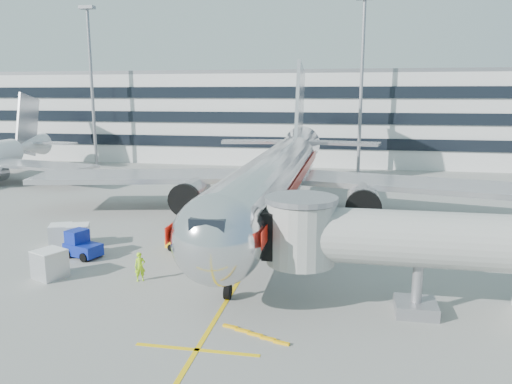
% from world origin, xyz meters
% --- Properties ---
extents(ground, '(180.00, 180.00, 0.00)m').
position_xyz_m(ground, '(0.00, 0.00, 0.00)').
color(ground, gray).
rests_on(ground, ground).
extents(lead_in_line, '(0.25, 70.00, 0.01)m').
position_xyz_m(lead_in_line, '(0.00, 10.00, 0.01)').
color(lead_in_line, yellow).
rests_on(lead_in_line, ground).
extents(stop_bar, '(6.00, 0.25, 0.01)m').
position_xyz_m(stop_bar, '(0.00, -14.00, 0.01)').
color(stop_bar, yellow).
rests_on(stop_bar, ground).
extents(main_jet, '(50.95, 48.70, 16.06)m').
position_xyz_m(main_jet, '(0.00, 11.72, 4.23)').
color(main_jet, silver).
rests_on(main_jet, ground).
extents(jet_bridge, '(17.80, 4.50, 7.00)m').
position_xyz_m(jet_bridge, '(12.18, -8.00, 3.87)').
color(jet_bridge, silver).
rests_on(jet_bridge, ground).
extents(terminal, '(150.00, 24.25, 15.60)m').
position_xyz_m(terminal, '(0.00, 57.95, 7.80)').
color(terminal, silver).
rests_on(terminal, ground).
extents(light_mast_west, '(2.40, 1.20, 25.45)m').
position_xyz_m(light_mast_west, '(-35.00, 42.00, 14.88)').
color(light_mast_west, gray).
rests_on(light_mast_west, ground).
extents(light_mast_centre, '(2.40, 1.20, 25.45)m').
position_xyz_m(light_mast_centre, '(8.00, 42.00, 14.88)').
color(light_mast_centre, gray).
rests_on(light_mast_centre, ground).
extents(belt_loader, '(4.30, 2.74, 2.02)m').
position_xyz_m(belt_loader, '(-4.82, 0.12, 0.57)').
color(belt_loader, '#FFB40A').
rests_on(belt_loader, ground).
extents(baggage_tug, '(2.99, 2.38, 1.98)m').
position_xyz_m(baggage_tug, '(-12.36, -2.52, 0.86)').
color(baggage_tug, navy).
rests_on(baggage_tug, ground).
extents(cargo_container_left, '(2.12, 2.12, 1.72)m').
position_xyz_m(cargo_container_left, '(-14.00, -0.03, 0.86)').
color(cargo_container_left, silver).
rests_on(cargo_container_left, ground).
extents(cargo_container_right, '(2.12, 2.12, 1.71)m').
position_xyz_m(cargo_container_right, '(-15.39, -0.27, 0.86)').
color(cargo_container_right, silver).
rests_on(cargo_container_right, ground).
extents(cargo_container_front, '(2.28, 2.28, 1.85)m').
position_xyz_m(cargo_container_front, '(-12.16, -6.76, 0.93)').
color(cargo_container_front, silver).
rests_on(cargo_container_front, ground).
extents(ramp_worker, '(0.82, 0.73, 1.87)m').
position_xyz_m(ramp_worker, '(-6.17, -6.22, 0.94)').
color(ramp_worker, '#A4E718').
rests_on(ramp_worker, ground).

